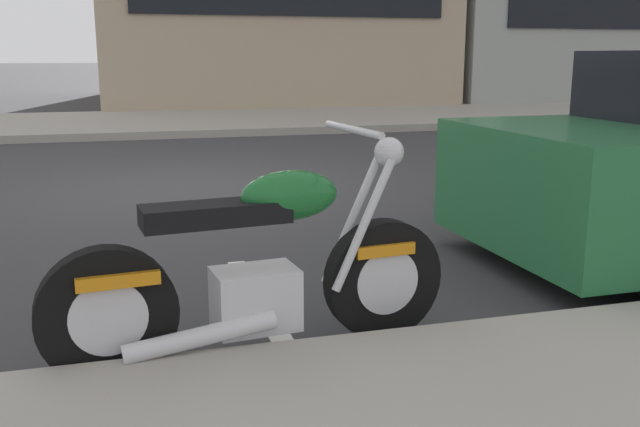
{
  "coord_description": "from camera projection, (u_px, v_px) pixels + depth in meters",
  "views": [
    {
      "loc": [
        -0.75,
        -7.87,
        1.45
      ],
      "look_at": [
        0.22,
        -4.47,
        0.65
      ],
      "focal_mm": 39.61,
      "sensor_mm": 36.0,
      "label": 1
    }
  ],
  "objects": [
    {
      "name": "parking_stall_stripe",
      "position": [
        268.0,
        315.0,
        4.0
      ],
      "size": [
        0.12,
        2.2,
        0.01
      ],
      "primitive_type": "cube",
      "color": "silver",
      "rests_on": "ground"
    },
    {
      "name": "parked_motorcycle",
      "position": [
        259.0,
        273.0,
        3.37
      ],
      "size": [
        2.0,
        0.62,
        1.11
      ],
      "rotation": [
        0.0,
        0.0,
        0.1
      ],
      "color": "black",
      "rests_on": "ground"
    },
    {
      "name": "ground_plane",
      "position": [
        192.0,
        187.0,
        7.9
      ],
      "size": [
        260.0,
        260.0,
        0.0
      ],
      "primitive_type": "plane",
      "color": "#333335"
    },
    {
      "name": "sidewalk_far_curb",
      "position": [
        639.0,
        110.0,
        17.9
      ],
      "size": [
        120.0,
        5.0,
        0.14
      ],
      "primitive_type": "cube",
      "color": "gray",
      "rests_on": "ground"
    }
  ]
}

